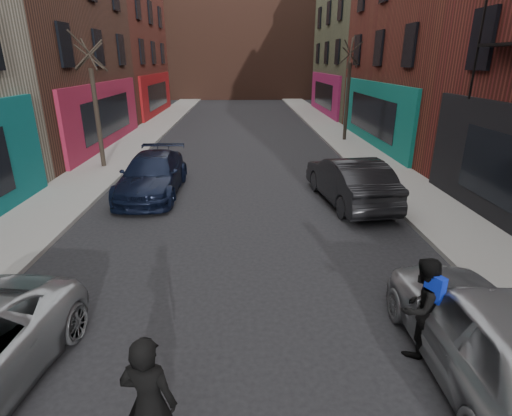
{
  "coord_description": "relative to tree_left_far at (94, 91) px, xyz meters",
  "views": [
    {
      "loc": [
        0.06,
        0.24,
        4.6
      ],
      "look_at": [
        0.34,
        8.32,
        1.6
      ],
      "focal_mm": 28.0,
      "sensor_mm": 36.0,
      "label": 1
    }
  ],
  "objects": [
    {
      "name": "tree_right_far",
      "position": [
        12.4,
        6.0,
        0.15
      ],
      "size": [
        2.0,
        2.0,
        6.8
      ],
      "primitive_type": null,
      "color": "black",
      "rests_on": "sidewalk_right"
    },
    {
      "name": "pedestrian",
      "position": [
        9.11,
        -12.4,
        -2.51
      ],
      "size": [
        1.05,
        0.97,
        1.73
      ],
      "rotation": [
        0.0,
        0.0,
        3.62
      ],
      "color": "black",
      "rests_on": "ground"
    },
    {
      "name": "building_far",
      "position": [
        6.2,
        38.0,
        3.62
      ],
      "size": [
        40.0,
        10.0,
        14.0
      ],
      "primitive_type": "cube",
      "color": "#47281E",
      "rests_on": "ground"
    },
    {
      "name": "parked_right_far",
      "position": [
        9.9,
        -13.04,
        -2.6
      ],
      "size": [
        1.92,
        4.63,
        1.57
      ],
      "primitive_type": "imported",
      "rotation": [
        0.0,
        0.0,
        3.13
      ],
      "color": "gray",
      "rests_on": "ground"
    },
    {
      "name": "tree_left_far",
      "position": [
        0.0,
        0.0,
        0.0
      ],
      "size": [
        2.0,
        2.0,
        6.5
      ],
      "primitive_type": null,
      "color": "black",
      "rests_on": "sidewalk_left"
    },
    {
      "name": "parked_left_end",
      "position": [
        3.0,
        -3.74,
        -2.66
      ],
      "size": [
        2.03,
        4.97,
        1.44
      ],
      "primitive_type": "imported",
      "rotation": [
        0.0,
        0.0,
        -0.0
      ],
      "color": "black",
      "rests_on": "ground"
    },
    {
      "name": "skateboarder",
      "position": [
        5.18,
        -14.3,
        -2.39
      ],
      "size": [
        0.71,
        0.53,
        1.77
      ],
      "primitive_type": "imported",
      "rotation": [
        0.0,
        0.0,
        2.97
      ],
      "color": "black",
      "rests_on": "skateboard"
    },
    {
      "name": "sidewalk_right",
      "position": [
        12.45,
        12.0,
        -3.31
      ],
      "size": [
        2.5,
        84.0,
        0.13
      ],
      "primitive_type": "cube",
      "color": "gray",
      "rests_on": "ground"
    },
    {
      "name": "parked_right_end",
      "position": [
        9.87,
        -4.92,
        -2.59
      ],
      "size": [
        2.26,
        4.98,
        1.59
      ],
      "primitive_type": "imported",
      "rotation": [
        0.0,
        0.0,
        3.27
      ],
      "color": "black",
      "rests_on": "ground"
    },
    {
      "name": "sidewalk_left",
      "position": [
        -0.05,
        12.0,
        -3.31
      ],
      "size": [
        2.5,
        84.0,
        0.13
      ],
      "primitive_type": "cube",
      "color": "gray",
      "rests_on": "ground"
    }
  ]
}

